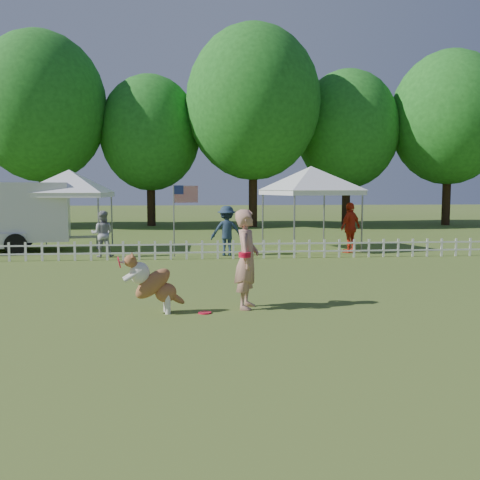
# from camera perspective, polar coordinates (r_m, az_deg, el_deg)

# --- Properties ---
(ground) EXTENTS (120.00, 120.00, 0.00)m
(ground) POSITION_cam_1_polar(r_m,az_deg,el_deg) (10.34, -1.87, -7.19)
(ground) COLOR #46641F
(ground) RESTS_ON ground
(picket_fence) EXTENTS (22.00, 0.08, 0.60)m
(picket_fence) POSITION_cam_1_polar(r_m,az_deg,el_deg) (17.19, -3.22, -1.05)
(picket_fence) COLOR white
(picket_fence) RESTS_ON ground
(handler) EXTENTS (0.62, 0.78, 1.88)m
(handler) POSITION_cam_1_polar(r_m,az_deg,el_deg) (10.10, 0.74, -2.06)
(handler) COLOR tan
(handler) RESTS_ON ground
(dog) EXTENTS (1.13, 0.57, 1.11)m
(dog) POSITION_cam_1_polar(r_m,az_deg,el_deg) (9.84, -9.17, -4.60)
(dog) COLOR brown
(dog) RESTS_ON ground
(frisbee_on_turf) EXTENTS (0.32, 0.32, 0.02)m
(frisbee_on_turf) POSITION_cam_1_polar(r_m,az_deg,el_deg) (9.88, -3.79, -7.74)
(frisbee_on_turf) COLOR red
(frisbee_on_turf) RESTS_ON ground
(canopy_tent_left) EXTENTS (2.87, 2.87, 2.88)m
(canopy_tent_left) POSITION_cam_1_polar(r_m,az_deg,el_deg) (20.69, -17.66, 2.99)
(canopy_tent_left) COLOR white
(canopy_tent_left) RESTS_ON ground
(canopy_tent_right) EXTENTS (3.59, 3.59, 3.00)m
(canopy_tent_right) POSITION_cam_1_polar(r_m,az_deg,el_deg) (19.85, 7.54, 3.28)
(canopy_tent_right) COLOR white
(canopy_tent_right) RESTS_ON ground
(cargo_trailer) EXTENTS (6.11, 3.53, 2.53)m
(cargo_trailer) POSITION_cam_1_polar(r_m,az_deg,el_deg) (20.89, -24.07, 2.30)
(cargo_trailer) COLOR white
(cargo_trailer) RESTS_ON ground
(flag_pole) EXTENTS (0.89, 0.45, 2.41)m
(flag_pole) POSITION_cam_1_polar(r_m,az_deg,el_deg) (17.75, -7.06, 2.06)
(flag_pole) COLOR gray
(flag_pole) RESTS_ON ground
(spectator_a) EXTENTS (0.76, 0.60, 1.54)m
(spectator_a) POSITION_cam_1_polar(r_m,az_deg,el_deg) (18.22, -14.46, 0.63)
(spectator_a) COLOR #9B9CA0
(spectator_a) RESTS_ON ground
(spectator_b) EXTENTS (1.11, 0.66, 1.68)m
(spectator_b) POSITION_cam_1_polar(r_m,az_deg,el_deg) (18.03, -1.41, 0.99)
(spectator_b) COLOR #22354A
(spectator_b) RESTS_ON ground
(spectator_c) EXTENTS (1.08, 0.98, 1.77)m
(spectator_c) POSITION_cam_1_polar(r_m,az_deg,el_deg) (19.24, 11.69, 1.31)
(spectator_c) COLOR red
(spectator_c) RESTS_ON ground
(tree_left) EXTENTS (7.40, 7.40, 12.00)m
(tree_left) POSITION_cam_1_polar(r_m,az_deg,el_deg) (32.88, -20.43, 11.74)
(tree_left) COLOR #1E601B
(tree_left) RESTS_ON ground
(tree_center_left) EXTENTS (6.00, 6.00, 9.80)m
(tree_center_left) POSITION_cam_1_polar(r_m,az_deg,el_deg) (32.76, -9.55, 10.10)
(tree_center_left) COLOR #1E601B
(tree_center_left) RESTS_ON ground
(tree_center_right) EXTENTS (7.60, 7.60, 12.60)m
(tree_center_right) POSITION_cam_1_polar(r_m,az_deg,el_deg) (31.53, 1.41, 12.91)
(tree_center_right) COLOR #1E601B
(tree_center_right) RESTS_ON ground
(tree_right) EXTENTS (6.20, 6.20, 10.40)m
(tree_right) POSITION_cam_1_polar(r_m,az_deg,el_deg) (34.07, 11.36, 10.40)
(tree_right) COLOR #1E601B
(tree_right) RESTS_ON ground
(tree_far_right) EXTENTS (7.00, 7.00, 11.40)m
(tree_far_right) POSITION_cam_1_polar(r_m,az_deg,el_deg) (35.37, 21.38, 10.76)
(tree_far_right) COLOR #1E601B
(tree_far_right) RESTS_ON ground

